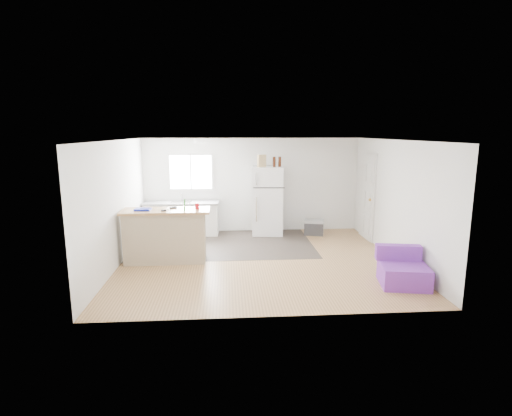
{
  "coord_description": "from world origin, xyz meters",
  "views": [
    {
      "loc": [
        -0.64,
        -7.69,
        2.56
      ],
      "look_at": [
        -0.02,
        0.7,
        0.94
      ],
      "focal_mm": 28.0,
      "sensor_mm": 36.0,
      "label": 1
    }
  ],
  "objects_px": {
    "purple_seat": "(403,271)",
    "cleaner_jug": "(196,257)",
    "peninsula": "(166,235)",
    "blue_tray": "(143,209)",
    "cooler": "(314,227)",
    "red_cup": "(197,206)",
    "cardboard_box": "(262,161)",
    "refrigerator": "(267,201)",
    "mop": "(180,252)",
    "kitchen_cabinets": "(182,218)",
    "bottle_right": "(280,162)",
    "bottle_left": "(274,162)"
  },
  "relations": [
    {
      "from": "purple_seat",
      "to": "cleaner_jug",
      "type": "xyz_separation_m",
      "value": [
        -3.58,
        1.41,
        -0.11
      ]
    },
    {
      "from": "peninsula",
      "to": "blue_tray",
      "type": "distance_m",
      "value": 0.68
    },
    {
      "from": "cooler",
      "to": "red_cup",
      "type": "distance_m",
      "value": 3.44
    },
    {
      "from": "purple_seat",
      "to": "cleaner_jug",
      "type": "height_order",
      "value": "purple_seat"
    },
    {
      "from": "cardboard_box",
      "to": "peninsula",
      "type": "bearing_deg",
      "value": -136.75
    },
    {
      "from": "blue_tray",
      "to": "cardboard_box",
      "type": "bearing_deg",
      "value": 38.56
    },
    {
      "from": "refrigerator",
      "to": "mop",
      "type": "relative_size",
      "value": 1.31
    },
    {
      "from": "kitchen_cabinets",
      "to": "cooler",
      "type": "height_order",
      "value": "kitchen_cabinets"
    },
    {
      "from": "cardboard_box",
      "to": "bottle_right",
      "type": "distance_m",
      "value": 0.45
    },
    {
      "from": "mop",
      "to": "bottle_right",
      "type": "xyz_separation_m",
      "value": [
        2.25,
        2.14,
        1.6
      ]
    },
    {
      "from": "refrigerator",
      "to": "cooler",
      "type": "distance_m",
      "value": 1.35
    },
    {
      "from": "peninsula",
      "to": "cleaner_jug",
      "type": "bearing_deg",
      "value": -12.01
    },
    {
      "from": "purple_seat",
      "to": "mop",
      "type": "distance_m",
      "value": 4.15
    },
    {
      "from": "refrigerator",
      "to": "purple_seat",
      "type": "distance_m",
      "value": 4.12
    },
    {
      "from": "blue_tray",
      "to": "kitchen_cabinets",
      "type": "bearing_deg",
      "value": 76.99
    },
    {
      "from": "cleaner_jug",
      "to": "mop",
      "type": "bearing_deg",
      "value": -167.46
    },
    {
      "from": "peninsula",
      "to": "bottle_left",
      "type": "distance_m",
      "value": 3.35
    },
    {
      "from": "refrigerator",
      "to": "mop",
      "type": "distance_m",
      "value": 2.99
    },
    {
      "from": "kitchen_cabinets",
      "to": "refrigerator",
      "type": "relative_size",
      "value": 1.1
    },
    {
      "from": "cooler",
      "to": "bottle_left",
      "type": "xyz_separation_m",
      "value": [
        -1.01,
        0.11,
        1.64
      ]
    },
    {
      "from": "cardboard_box",
      "to": "cooler",
      "type": "bearing_deg",
      "value": -4.74
    },
    {
      "from": "refrigerator",
      "to": "cooler",
      "type": "bearing_deg",
      "value": -4.87
    },
    {
      "from": "kitchen_cabinets",
      "to": "red_cup",
      "type": "height_order",
      "value": "red_cup"
    },
    {
      "from": "refrigerator",
      "to": "purple_seat",
      "type": "height_order",
      "value": "refrigerator"
    },
    {
      "from": "cardboard_box",
      "to": "bottle_left",
      "type": "xyz_separation_m",
      "value": [
        0.31,
        -0.0,
        -0.03
      ]
    },
    {
      "from": "kitchen_cabinets",
      "to": "peninsula",
      "type": "xyz_separation_m",
      "value": [
        -0.09,
        -2.12,
        0.11
      ]
    },
    {
      "from": "kitchen_cabinets",
      "to": "blue_tray",
      "type": "height_order",
      "value": "kitchen_cabinets"
    },
    {
      "from": "kitchen_cabinets",
      "to": "cooler",
      "type": "bearing_deg",
      "value": -2.45
    },
    {
      "from": "peninsula",
      "to": "blue_tray",
      "type": "bearing_deg",
      "value": -177.0
    },
    {
      "from": "blue_tray",
      "to": "peninsula",
      "type": "bearing_deg",
      "value": 3.58
    },
    {
      "from": "cooler",
      "to": "cardboard_box",
      "type": "distance_m",
      "value": 2.12
    },
    {
      "from": "bottle_right",
      "to": "mop",
      "type": "bearing_deg",
      "value": -136.39
    },
    {
      "from": "kitchen_cabinets",
      "to": "bottle_left",
      "type": "height_order",
      "value": "bottle_left"
    },
    {
      "from": "cleaner_jug",
      "to": "cardboard_box",
      "type": "relative_size",
      "value": 0.93
    },
    {
      "from": "peninsula",
      "to": "bottle_right",
      "type": "height_order",
      "value": "bottle_right"
    },
    {
      "from": "peninsula",
      "to": "red_cup",
      "type": "relative_size",
      "value": 14.35
    },
    {
      "from": "kitchen_cabinets",
      "to": "cooler",
      "type": "xyz_separation_m",
      "value": [
        3.31,
        -0.27,
        -0.23
      ]
    },
    {
      "from": "refrigerator",
      "to": "red_cup",
      "type": "height_order",
      "value": "refrigerator"
    },
    {
      "from": "cleaner_jug",
      "to": "bottle_right",
      "type": "distance_m",
      "value": 3.34
    },
    {
      "from": "cleaner_jug",
      "to": "cardboard_box",
      "type": "xyz_separation_m",
      "value": [
        1.48,
        2.08,
        1.73
      ]
    },
    {
      "from": "peninsula",
      "to": "bottle_right",
      "type": "xyz_separation_m",
      "value": [
        2.53,
        2.0,
        1.3
      ]
    },
    {
      "from": "blue_tray",
      "to": "bottle_right",
      "type": "distance_m",
      "value": 3.65
    },
    {
      "from": "mop",
      "to": "cardboard_box",
      "type": "bearing_deg",
      "value": 31.39
    },
    {
      "from": "peninsula",
      "to": "refrigerator",
      "type": "xyz_separation_m",
      "value": [
        2.24,
        2.04,
        0.32
      ]
    },
    {
      "from": "cooler",
      "to": "bottle_left",
      "type": "distance_m",
      "value": 1.93
    },
    {
      "from": "cardboard_box",
      "to": "bottle_left",
      "type": "relative_size",
      "value": 1.2
    },
    {
      "from": "bottle_left",
      "to": "bottle_right",
      "type": "height_order",
      "value": "same"
    },
    {
      "from": "purple_seat",
      "to": "cardboard_box",
      "type": "distance_m",
      "value": 4.39
    },
    {
      "from": "refrigerator",
      "to": "kitchen_cabinets",
      "type": "bearing_deg",
      "value": -177.74
    },
    {
      "from": "kitchen_cabinets",
      "to": "cardboard_box",
      "type": "relative_size",
      "value": 6.27
    }
  ]
}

